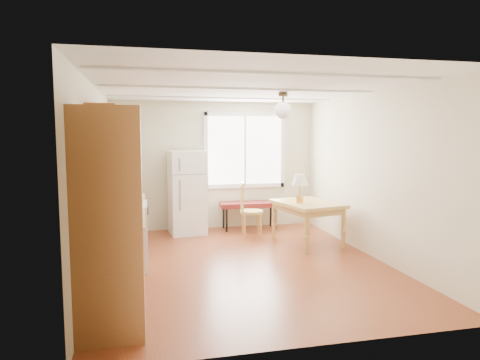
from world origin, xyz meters
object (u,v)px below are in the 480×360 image
object	(u,v)px
refrigerator	(187,192)
dining_table	(308,208)
chair	(247,205)
bench	(249,205)

from	to	relation	value
refrigerator	dining_table	bearing A→B (deg)	-38.21
dining_table	chair	world-z (taller)	chair
bench	refrigerator	bearing A→B (deg)	-172.64
bench	chair	bearing A→B (deg)	-106.55
dining_table	chair	distance (m)	1.19
bench	chair	size ratio (longest dim) A/B	1.20
dining_table	chair	xyz separation A→B (m)	(-0.87, 0.82, -0.06)
refrigerator	dining_table	size ratio (longest dim) A/B	1.19
refrigerator	bench	xyz separation A→B (m)	(1.23, 0.10, -0.30)
chair	refrigerator	bearing A→B (deg)	163.57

